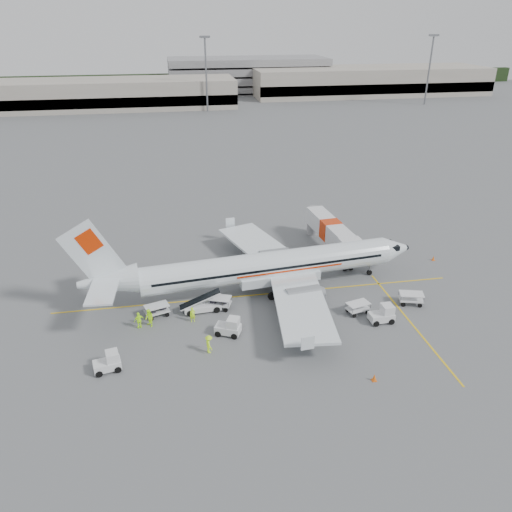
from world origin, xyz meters
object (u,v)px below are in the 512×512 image
object	(u,v)px
belt_loader	(202,299)
tug_fore	(382,314)
aircraft	(269,248)
tug_aft	(107,362)
jet_bridge	(330,236)
tug_mid	(228,326)

from	to	relation	value
belt_loader	tug_fore	bearing A→B (deg)	-21.08
aircraft	tug_aft	distance (m)	20.62
jet_bridge	aircraft	bearing A→B (deg)	-143.75
aircraft	tug_aft	world-z (taller)	aircraft
aircraft	tug_mid	bearing A→B (deg)	-131.40
jet_bridge	tug_mid	distance (m)	22.66
aircraft	tug_fore	size ratio (longest dim) A/B	15.29
jet_bridge	tug_fore	world-z (taller)	jet_bridge
tug_aft	tug_fore	bearing A→B (deg)	-5.31
belt_loader	tug_aft	size ratio (longest dim) A/B	2.20
jet_bridge	tug_fore	size ratio (longest dim) A/B	6.51
belt_loader	tug_aft	bearing A→B (deg)	-141.30
tug_fore	tug_mid	size ratio (longest dim) A/B	1.02
tug_fore	belt_loader	bearing A→B (deg)	160.96
aircraft	belt_loader	bearing A→B (deg)	-163.63
jet_bridge	tug_aft	size ratio (longest dim) A/B	6.83
belt_loader	aircraft	bearing A→B (deg)	17.99
jet_bridge	tug_fore	bearing A→B (deg)	-95.05
aircraft	belt_loader	xyz separation A→B (m)	(-7.71, -3.16, -3.73)
aircraft	tug_aft	xyz separation A→B (m)	(-16.61, -11.46, -4.22)
tug_aft	jet_bridge	bearing A→B (deg)	25.37
belt_loader	tug_mid	xyz separation A→B (m)	(2.10, -4.71, -0.46)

